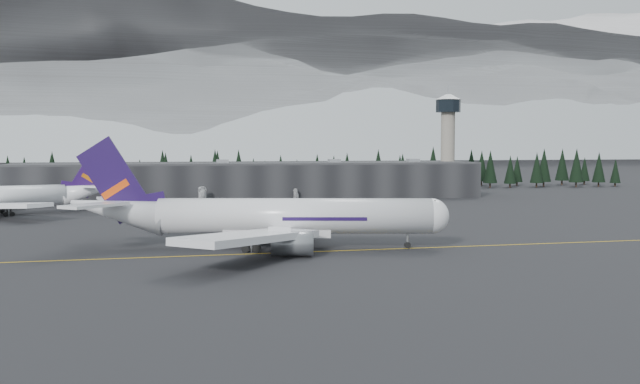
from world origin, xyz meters
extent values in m
plane|color=black|center=(0.00, 0.00, 0.00)|extent=(1400.00, 1400.00, 0.00)
cube|color=gold|center=(0.00, -2.00, 0.01)|extent=(400.00, 0.40, 0.02)
cube|color=black|center=(0.00, 125.00, 6.00)|extent=(160.00, 30.00, 12.00)
cube|color=#333335|center=(0.00, 125.00, 12.30)|extent=(160.00, 30.00, 0.60)
cylinder|color=gray|center=(75.00, 128.00, 16.00)|extent=(5.20, 5.20, 32.00)
cylinder|color=black|center=(75.00, 128.00, 33.25)|extent=(9.20, 9.20, 4.50)
cone|color=silver|center=(75.00, 128.00, 36.70)|extent=(10.00, 10.00, 2.00)
cube|color=black|center=(0.00, 162.00, 7.50)|extent=(360.00, 20.00, 15.00)
cylinder|color=silver|center=(-8.64, 2.93, 5.89)|extent=(49.37, 17.87, 6.42)
sphere|color=silver|center=(15.29, -2.88, 5.89)|extent=(6.42, 6.42, 6.42)
cone|color=silver|center=(-39.84, 10.52, 6.85)|extent=(18.99, 10.49, 9.30)
cube|color=silver|center=(-10.96, 20.57, 4.17)|extent=(15.73, 31.18, 2.74)
cylinder|color=gray|center=(-6.11, 13.33, 2.36)|extent=(7.72, 5.60, 4.07)
cube|color=silver|center=(-18.80, -11.67, 4.17)|extent=(26.34, 28.10, 2.74)
cylinder|color=gray|center=(-11.17, -7.47, 2.36)|extent=(7.72, 5.60, 4.07)
cube|color=#1C0D3F|center=(-40.36, 10.64, 12.31)|extent=(13.30, 3.72, 15.94)
cube|color=#E6480D|center=(-40.16, 10.59, 10.70)|extent=(5.21, 1.82, 3.93)
cube|color=silver|center=(-40.41, 17.26, 8.35)|extent=(7.94, 12.66, 0.54)
cube|color=silver|center=(-43.44, 4.78, 8.35)|extent=(11.61, 11.84, 0.54)
cylinder|color=black|center=(11.13, -1.87, 1.61)|extent=(0.54, 0.54, 3.21)
cylinder|color=black|center=(-14.78, 9.38, 1.61)|extent=(0.54, 0.54, 3.21)
cylinder|color=black|center=(-17.06, 0.02, 1.61)|extent=(0.54, 0.54, 3.21)
cone|color=white|center=(-51.31, 86.94, 5.90)|extent=(16.40, 9.50, 8.01)
cube|color=white|center=(-68.76, 67.22, 3.60)|extent=(23.17, 23.78, 2.36)
cube|color=#29104E|center=(-50.86, 87.07, 10.60)|extent=(11.37, 3.59, 13.73)
cube|color=#C05C0B|center=(-51.04, 87.02, 9.22)|extent=(4.47, 1.71, 3.38)
cube|color=white|center=(-48.04, 82.12, 7.19)|extent=(10.15, 10.05, 0.46)
cube|color=white|center=(-51.03, 92.77, 7.19)|extent=(6.53, 10.85, 0.46)
cylinder|color=black|center=(-70.60, 77.23, 1.38)|extent=(0.46, 0.46, 2.77)
cylinder|color=black|center=(-72.84, 85.22, 1.38)|extent=(0.46, 0.46, 2.77)
imported|color=silver|center=(-18.33, 106.57, 0.77)|extent=(3.66, 5.96, 1.54)
imported|color=silver|center=(12.73, 108.52, 0.74)|extent=(4.67, 2.99, 1.48)
camera|label=1|loc=(-33.64, -122.79, 18.65)|focal=40.00mm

